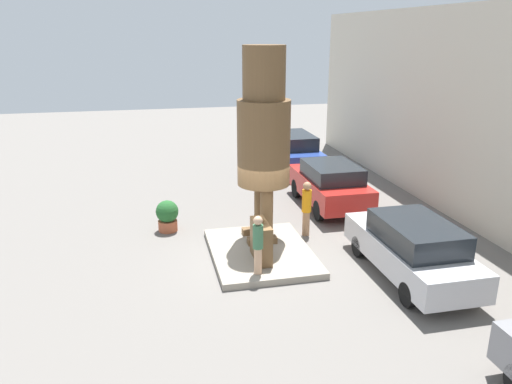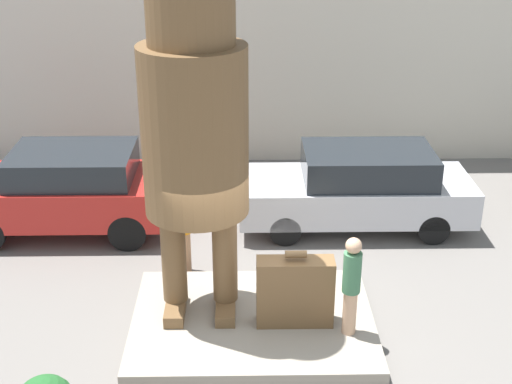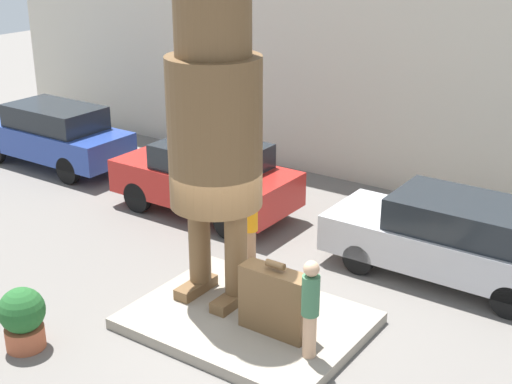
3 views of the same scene
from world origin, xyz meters
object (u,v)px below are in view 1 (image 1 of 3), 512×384
object	(u,v)px
giant_suitcase	(261,241)
parked_car_red	(330,184)
tourist	(258,242)
statue_figure	(264,131)
parked_car_blue	(293,150)
parked_car_silver	(412,248)
worker_hivis	(307,206)
planter_pot	(167,215)

from	to	relation	value
giant_suitcase	parked_car_red	size ratio (longest dim) A/B	0.29
giant_suitcase	tourist	xyz separation A→B (m)	(0.80, -0.27, 0.32)
statue_figure	tourist	world-z (taller)	statue_figure
statue_figure	parked_car_red	world-z (taller)	statue_figure
parked_car_blue	parked_car_red	xyz separation A→B (m)	(5.51, -0.27, -0.01)
parked_car_silver	worker_hivis	size ratio (longest dim) A/B	2.58
giant_suitcase	parked_car_blue	xyz separation A→B (m)	(-9.72, 3.84, 0.16)
worker_hivis	parked_car_blue	bearing A→B (deg)	166.15
parked_car_blue	statue_figure	bearing A→B (deg)	157.46
statue_figure	parked_car_blue	size ratio (longest dim) A/B	1.20
worker_hivis	parked_car_silver	bearing A→B (deg)	28.34
parked_car_red	parked_car_silver	distance (m)	5.70
giant_suitcase	parked_car_silver	bearing A→B (deg)	67.85
parked_car_blue	parked_car_silver	world-z (taller)	parked_car_blue
giant_suitcase	worker_hivis	bearing A→B (deg)	133.76
tourist	parked_car_blue	world-z (taller)	tourist
tourist	worker_hivis	size ratio (longest dim) A/B	0.90
parked_car_silver	parked_car_red	bearing A→B (deg)	1.05
statue_figure	parked_car_red	xyz separation A→B (m)	(-2.76, 3.17, -2.61)
parked_car_red	worker_hivis	bearing A→B (deg)	144.86
giant_suitcase	parked_car_silver	xyz separation A→B (m)	(1.50, 3.68, 0.09)
statue_figure	worker_hivis	world-z (taller)	statue_figure
giant_suitcase	worker_hivis	distance (m)	2.63
worker_hivis	giant_suitcase	bearing A→B (deg)	-46.24
giant_suitcase	parked_car_blue	world-z (taller)	parked_car_blue
parked_car_red	statue_figure	bearing A→B (deg)	131.04
tourist	parked_car_silver	size ratio (longest dim) A/B	0.35
tourist	worker_hivis	xyz separation A→B (m)	(-2.61, 2.17, -0.09)
giant_suitcase	parked_car_red	xyz separation A→B (m)	(-4.20, 3.58, 0.15)
parked_car_blue	planter_pot	world-z (taller)	parked_car_blue
tourist	planter_pot	distance (m)	4.50
parked_car_red	worker_hivis	xyz separation A→B (m)	(2.39, -1.68, 0.08)
planter_pot	worker_hivis	xyz separation A→B (m)	(1.33, 4.27, 0.43)
parked_car_silver	tourist	bearing A→B (deg)	79.93
statue_figure	tourist	size ratio (longest dim) A/B	3.57
tourist	planter_pot	xyz separation A→B (m)	(-3.94, -2.10, -0.52)
statue_figure	parked_car_blue	distance (m)	9.32
parked_car_blue	planter_pot	size ratio (longest dim) A/B	4.59
parked_car_red	parked_car_silver	size ratio (longest dim) A/B	0.93
giant_suitcase	parked_car_silver	world-z (taller)	parked_car_silver
giant_suitcase	worker_hivis	world-z (taller)	worker_hivis
parked_car_red	planter_pot	xyz separation A→B (m)	(1.06, -5.95, -0.35)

